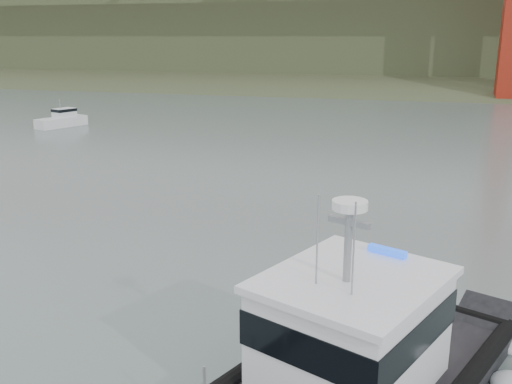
{
  "coord_description": "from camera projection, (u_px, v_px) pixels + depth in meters",
  "views": [
    {
      "loc": [
        5.98,
        -15.8,
        9.28
      ],
      "look_at": [
        -0.88,
        8.24,
        2.4
      ],
      "focal_mm": 40.0,
      "sensor_mm": 36.0,
      "label": 1
    }
  ],
  "objects": [
    {
      "name": "headlands",
      "position": [
        397.0,
        45.0,
        133.17
      ],
      "size": [
        500.0,
        105.36,
        27.12
      ],
      "color": "#313D23",
      "rests_on": "ground"
    },
    {
      "name": "patrol_boat",
      "position": [
        341.0,
        375.0,
        13.5
      ],
      "size": [
        8.95,
        13.17,
        6.02
      ],
      "rotation": [
        0.0,
        0.0,
        -0.4
      ],
      "color": "black",
      "rests_on": "ground"
    },
    {
      "name": "motorboat",
      "position": [
        62.0,
        120.0,
        59.95
      ],
      "size": [
        3.55,
        5.69,
        2.97
      ],
      "rotation": [
        0.0,
        0.0,
        -0.35
      ],
      "color": "silver",
      "rests_on": "ground"
    },
    {
      "name": "ground",
      "position": [
        213.0,
        328.0,
        18.69
      ],
      "size": [
        400.0,
        400.0,
        0.0
      ],
      "primitive_type": "plane",
      "color": "#485552",
      "rests_on": "ground"
    }
  ]
}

